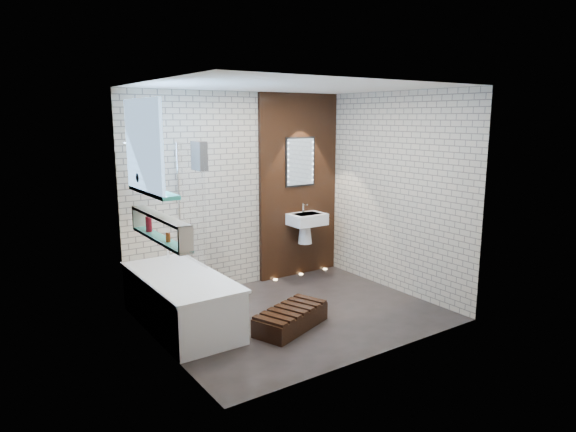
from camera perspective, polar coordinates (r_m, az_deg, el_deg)
ground at (r=6.07m, az=0.81°, el=-10.94°), size 3.20×3.20×0.00m
room_shell at (r=5.71m, az=0.85°, el=1.24°), size 3.24×3.20×2.60m
walnut_panel at (r=7.28m, az=1.21°, el=3.37°), size 1.30×0.06×2.60m
clerestory_window at (r=5.24m, az=-15.71°, el=6.56°), size 0.18×1.00×0.94m
display_niche at (r=5.16m, az=-14.17°, el=-1.30°), size 0.14×1.30×0.26m
bathtub at (r=5.79m, az=-11.93°, el=-9.22°), size 0.79×1.74×0.70m
bath_screen at (r=6.06m, az=-10.80°, el=1.42°), size 0.01×0.78×1.40m
towel at (r=5.76m, az=-9.95°, el=6.67°), size 0.09×0.25×0.32m
shower_head at (r=5.89m, az=-15.16°, el=8.01°), size 0.18×0.18×0.02m
washbasin at (r=7.21m, az=2.09°, el=-0.83°), size 0.50×0.36×0.58m
led_mirror at (r=7.21m, az=1.39°, el=6.10°), size 0.50×0.02×0.70m
walnut_step at (r=5.66m, az=0.33°, el=-11.52°), size 0.98×0.69×0.20m
niche_bottles at (r=5.20m, az=-14.29°, el=-1.57°), size 0.06×0.90×0.16m
sill_vases at (r=5.47m, az=-15.56°, el=4.22°), size 0.22×0.22×0.22m
floor_uplights at (r=7.51m, az=1.48°, el=-6.53°), size 0.96×0.06×0.01m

